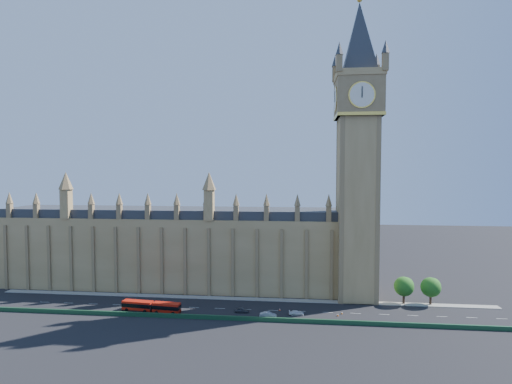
# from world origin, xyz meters

# --- Properties ---
(ground) EXTENTS (400.00, 400.00, 0.00)m
(ground) POSITION_xyz_m (0.00, 0.00, 0.00)
(ground) COLOR black
(ground) RESTS_ON ground
(palace_westminster) EXTENTS (120.00, 20.00, 28.00)m
(palace_westminster) POSITION_xyz_m (-25.00, 22.00, 13.86)
(palace_westminster) COLOR #977A49
(palace_westminster) RESTS_ON ground
(elizabeth_tower) EXTENTS (20.59, 20.59, 105.00)m
(elizabeth_tower) POSITION_xyz_m (38.00, 13.99, 54.56)
(elizabeth_tower) COLOR #977A49
(elizabeth_tower) RESTS_ON ground
(bridge_parapet) EXTENTS (160.00, 0.60, 1.20)m
(bridge_parapet) POSITION_xyz_m (0.00, -9.00, 0.60)
(bridge_parapet) COLOR #1E4C2D
(bridge_parapet) RESTS_ON ground
(kerb_north) EXTENTS (160.00, 3.00, 0.16)m
(kerb_north) POSITION_xyz_m (0.00, 9.50, 0.08)
(kerb_north) COLOR gray
(kerb_north) RESTS_ON ground
(tree_east_near) EXTENTS (6.00, 6.00, 8.50)m
(tree_east_near) POSITION_xyz_m (52.22, 10.08, 5.64)
(tree_east_near) COLOR #382619
(tree_east_near) RESTS_ON ground
(tree_east_far) EXTENTS (6.00, 6.00, 8.50)m
(tree_east_far) POSITION_xyz_m (60.22, 10.08, 5.64)
(tree_east_far) COLOR #382619
(tree_east_far) RESTS_ON ground
(red_bus) EXTENTS (17.85, 4.39, 3.01)m
(red_bus) POSITION_xyz_m (-23.41, -5.04, 1.58)
(red_bus) COLOR red
(red_bus) RESTS_ON ground
(car_grey) EXTENTS (4.06, 1.63, 1.38)m
(car_grey) POSITION_xyz_m (3.00, -2.71, 0.69)
(car_grey) COLOR #3D3E44
(car_grey) RESTS_ON ground
(car_silver) EXTENTS (4.89, 2.15, 1.56)m
(car_silver) POSITION_xyz_m (11.02, -5.97, 0.78)
(car_silver) COLOR #A9ACB1
(car_silver) RESTS_ON ground
(car_white) EXTENTS (4.43, 2.08, 1.25)m
(car_white) POSITION_xyz_m (18.93, -3.15, 0.63)
(car_white) COLOR white
(car_white) RESTS_ON ground
(cone_a) EXTENTS (0.45, 0.45, 0.71)m
(cone_a) POSITION_xyz_m (31.93, -1.03, 0.35)
(cone_a) COLOR black
(cone_a) RESTS_ON ground
(cone_b) EXTENTS (0.53, 0.53, 0.68)m
(cone_b) POSITION_xyz_m (14.00, -0.10, 0.33)
(cone_b) COLOR black
(cone_b) RESTS_ON ground
(cone_c) EXTENTS (0.61, 0.61, 0.76)m
(cone_c) POSITION_xyz_m (19.99, -1.40, 0.37)
(cone_c) COLOR black
(cone_c) RESTS_ON ground
(cone_d) EXTENTS (0.54, 0.54, 0.71)m
(cone_d) POSITION_xyz_m (30.62, -2.77, 0.35)
(cone_d) COLOR black
(cone_d) RESTS_ON ground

